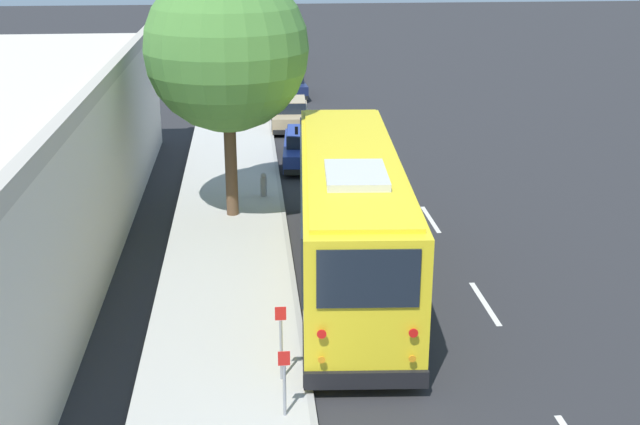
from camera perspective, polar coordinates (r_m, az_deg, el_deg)
The scene contains 15 objects.
ground_plane at distance 21.23m, azimuth 1.97°, elevation -4.47°, with size 160.00×160.00×0.00m, color #28282B.
sidewalk_slab at distance 21.06m, azimuth -6.76°, elevation -4.58°, with size 80.00×3.35×0.15m, color #B2AFA8.
curb_strip at distance 21.07m, azimuth -2.00°, elevation -4.43°, with size 80.00×0.14×0.15m, color #9D9A94.
shuttle_bus at distance 20.19m, azimuth 2.14°, elevation 0.06°, with size 11.40×3.18×3.56m.
parked_sedan_blue at distance 31.15m, azimuth -1.03°, elevation 4.66°, with size 4.62×1.98×1.33m.
parked_sedan_tan at distance 36.96m, azimuth -2.14°, elevation 7.03°, with size 4.38×1.81×1.33m.
parked_sedan_navy at distance 44.07m, azimuth -2.26°, elevation 9.08°, with size 4.29×1.89×1.33m.
parked_sedan_silver at distance 49.94m, azimuth -3.00°, elevation 10.28°, with size 4.20×1.80×1.26m.
parked_sedan_white at distance 55.52m, azimuth -2.95°, elevation 11.26°, with size 4.63×1.97×1.33m.
street_tree at distance 24.22m, azimuth -6.69°, elevation 12.27°, with size 4.87×4.87×8.30m.
sign_post_near at distance 14.94m, azimuth -2.55°, elevation -11.99°, with size 0.06×0.22×1.33m.
sign_post_far at distance 15.96m, azimuth -2.78°, elevation -9.21°, with size 0.06×0.22×1.59m.
fire_hydrant at distance 26.88m, azimuth -4.04°, elevation 2.01°, with size 0.22×0.22×0.81m.
lane_stripe_mid at distance 20.10m, azimuth 11.64°, elevation -6.33°, with size 2.40×0.14×0.01m, color silver.
lane_stripe_ahead at distance 25.43m, azimuth 7.86°, elevation -0.48°, with size 2.40×0.14×0.01m, color silver.
Camera 1 is at (-19.22, 2.51, 8.66)m, focal length 45.00 mm.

